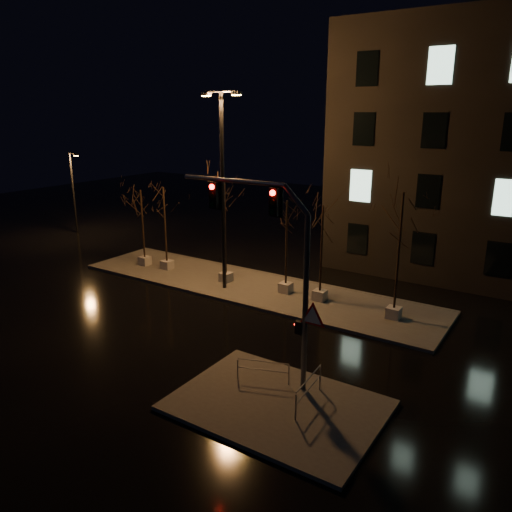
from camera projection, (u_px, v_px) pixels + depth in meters
The scene contains 14 objects.
ground at pixel (181, 324), 23.95m from camera, with size 90.00×90.00×0.00m, color black.
median at pixel (250, 287), 28.74m from camera, with size 22.00×5.00×0.15m, color #4F4C46.
sidewalk_corner at pixel (277, 405), 17.17m from camera, with size 7.00×5.00×0.15m, color #4F4C46.
tree_0 at pixel (141, 207), 31.53m from camera, with size 1.80×1.80×5.03m.
tree_1 at pixel (164, 206), 30.63m from camera, with size 1.80×1.80×5.36m.
tree_2 at pixel (225, 204), 28.10m from camera, with size 1.80×1.80×6.07m.
tree_3 at pixel (287, 222), 26.54m from camera, with size 1.80×1.80×5.28m.
tree_4 at pixel (322, 227), 25.40m from camera, with size 1.80×1.80×5.24m.
tree_5 at pixel (401, 222), 22.88m from camera, with size 1.80×1.80×6.30m.
traffic_signal_mast at pixel (276, 255), 17.34m from camera, with size 6.04×0.26×7.37m.
streetlight_main at pixel (223, 179), 26.68m from camera, with size 2.67×0.58×10.68m.
streetlight_far at pixel (74, 189), 40.81m from camera, with size 1.30×0.37×6.61m.
guard_rail_a at pixel (263, 368), 18.36m from camera, with size 1.87×0.70×0.85m.
guard_rail_b at pixel (309, 387), 16.92m from camera, with size 0.21×2.15×1.02m.
Camera 1 is at (15.13, -16.48, 9.82)m, focal length 35.00 mm.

